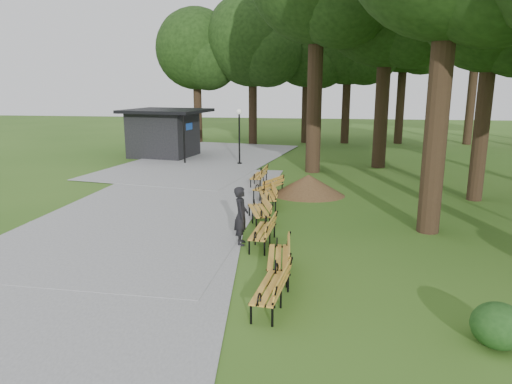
# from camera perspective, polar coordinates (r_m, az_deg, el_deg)

# --- Properties ---
(ground) EXTENTS (100.00, 100.00, 0.00)m
(ground) POSITION_cam_1_polar(r_m,az_deg,el_deg) (15.38, -0.91, -4.84)
(ground) COLOR #305719
(ground) RESTS_ON ground
(path) EXTENTS (12.00, 38.00, 0.06)m
(path) POSITION_cam_1_polar(r_m,az_deg,el_deg) (19.13, -11.43, -1.40)
(path) COLOR gray
(path) RESTS_ON ground
(person) EXTENTS (0.51, 0.70, 1.76)m
(person) POSITION_cam_1_polar(r_m,az_deg,el_deg) (14.00, -1.82, -2.89)
(person) COLOR black
(person) RESTS_ON ground
(kiosk) EXTENTS (5.58, 5.06, 3.07)m
(kiosk) POSITION_cam_1_polar(r_m,az_deg,el_deg) (31.39, -11.15, 7.01)
(kiosk) COLOR black
(kiosk) RESTS_ON ground
(lamp_post) EXTENTS (0.32, 0.32, 3.26)m
(lamp_post) POSITION_cam_1_polar(r_m,az_deg,el_deg) (27.70, -2.04, 8.13)
(lamp_post) COLOR black
(lamp_post) RESTS_ON ground
(dirt_mound) EXTENTS (2.61, 2.61, 0.90)m
(dirt_mound) POSITION_cam_1_polar(r_m,az_deg,el_deg) (20.35, 6.38, 0.86)
(dirt_mound) COLOR #47301C
(dirt_mound) RESTS_ON ground
(bench_0) EXTENTS (0.86, 1.96, 0.88)m
(bench_0) POSITION_cam_1_polar(r_m,az_deg,el_deg) (10.32, 1.82, -11.53)
(bench_0) COLOR gold
(bench_0) RESTS_ON ground
(bench_1) EXTENTS (0.78, 1.94, 0.88)m
(bench_1) POSITION_cam_1_polar(r_m,az_deg,el_deg) (12.01, 2.71, -7.89)
(bench_1) COLOR gold
(bench_1) RESTS_ON ground
(bench_2) EXTENTS (0.77, 1.94, 0.88)m
(bench_2) POSITION_cam_1_polar(r_m,az_deg,el_deg) (14.00, 0.79, -4.78)
(bench_2) COLOR gold
(bench_2) RESTS_ON ground
(bench_3) EXTENTS (1.16, 2.00, 0.88)m
(bench_3) POSITION_cam_1_polar(r_m,az_deg,el_deg) (16.20, 0.36, -2.29)
(bench_3) COLOR gold
(bench_3) RESTS_ON ground
(bench_4) EXTENTS (1.03, 1.99, 0.88)m
(bench_4) POSITION_cam_1_polar(r_m,az_deg,el_deg) (18.34, 1.39, -0.45)
(bench_4) COLOR gold
(bench_4) RESTS_ON ground
(bench_5) EXTENTS (1.35, 2.00, 0.88)m
(bench_5) POSITION_cam_1_polar(r_m,az_deg,el_deg) (19.91, 1.50, 0.64)
(bench_5) COLOR gold
(bench_5) RESTS_ON ground
(bench_6) EXTENTS (0.76, 1.94, 0.88)m
(bench_6) POSITION_cam_1_polar(r_m,az_deg,el_deg) (22.25, 0.34, 1.97)
(bench_6) COLOR gold
(bench_6) RESTS_ON ground
(tree_backdrop) EXTENTS (35.47, 9.39, 16.36)m
(tree_backdrop) POSITION_cam_1_polar(r_m,az_deg,el_deg) (38.08, 15.00, 17.88)
(tree_backdrop) COLOR black
(tree_backdrop) RESTS_ON ground
(shrub_2) EXTENTS (0.99, 0.99, 0.84)m
(shrub_2) POSITION_cam_1_polar(r_m,az_deg,el_deg) (10.15, 27.03, -16.30)
(shrub_2) COLOR #193D14
(shrub_2) RESTS_ON ground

